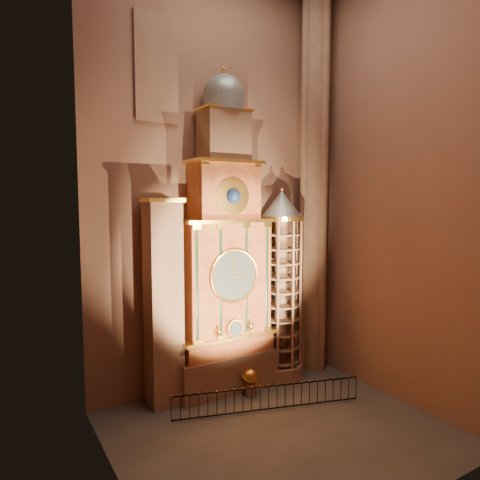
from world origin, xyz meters
TOP-DOWN VIEW (x-y plane):
  - floor at (0.00, 0.00)m, footprint 14.00×14.00m
  - wall_back at (0.00, 6.00)m, footprint 22.00×0.00m
  - wall_left at (-7.00, 0.00)m, footprint 0.00×22.00m
  - wall_right at (7.00, 0.00)m, footprint 0.00×22.00m
  - astronomical_clock at (0.00, 4.96)m, footprint 5.60×2.41m
  - portrait_tower at (-3.40, 4.98)m, footprint 1.80×1.60m
  - stair_turret at (3.50, 4.70)m, footprint 2.50×2.50m
  - gothic_pier at (6.10, 5.00)m, footprint 2.04×2.04m
  - stained_glass_window at (-3.20, 5.92)m, footprint 2.20×0.14m
  - celestial_globe at (0.74, 3.57)m, footprint 1.22×1.19m
  - iron_railing at (0.58, 1.69)m, footprint 8.89×2.77m

SIDE VIEW (x-z plane):
  - floor at x=0.00m, z-range 0.00..0.00m
  - iron_railing at x=0.58m, z-range 0.05..1.23m
  - celestial_globe at x=0.74m, z-range 0.14..1.53m
  - portrait_tower at x=-3.40m, z-range 0.05..10.25m
  - stair_turret at x=3.50m, z-range -0.13..10.67m
  - astronomical_clock at x=0.00m, z-range -1.67..15.03m
  - wall_back at x=0.00m, z-range 0.00..22.00m
  - wall_left at x=-7.00m, z-range 0.00..22.00m
  - wall_right at x=7.00m, z-range 0.00..22.00m
  - gothic_pier at x=6.10m, z-range 0.00..22.00m
  - stained_glass_window at x=-3.20m, z-range 13.90..19.10m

